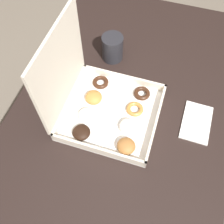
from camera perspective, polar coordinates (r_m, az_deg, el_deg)
ground_plane at (r=1.61m, az=1.26°, el=-13.56°), size 8.00×8.00×0.00m
dining_table at (r=1.02m, az=1.94°, el=-2.61°), size 1.29×0.76×0.74m
donut_box at (r=0.87m, az=-3.33°, el=2.27°), size 0.31×0.32×0.33m
coffee_mug at (r=1.04m, az=0.10°, el=13.87°), size 0.08×0.08×0.10m
paper_napkin at (r=0.94m, az=17.90°, el=-2.13°), size 0.15×0.10×0.01m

